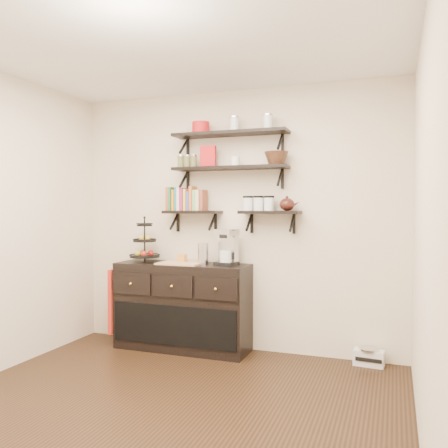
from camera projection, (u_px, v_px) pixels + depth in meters
floor at (155, 416)px, 3.37m from camera, size 3.50×3.50×0.00m
ceiling at (153, 32)px, 3.28m from camera, size 3.50×3.50×0.02m
back_wall at (234, 220)px, 4.97m from camera, size 3.50×0.02×2.70m
right_wall at (424, 231)px, 2.73m from camera, size 0.02×3.50×2.70m
shelf_top at (230, 134)px, 4.81m from camera, size 1.20×0.27×0.23m
shelf_mid at (230, 168)px, 4.83m from camera, size 1.20×0.27×0.23m
shelf_low_left at (193, 213)px, 5.00m from camera, size 0.60×0.25×0.23m
shelf_low_right at (270, 213)px, 4.71m from camera, size 0.60×0.25×0.23m
cookbooks at (188, 200)px, 5.01m from camera, size 0.43×0.15×0.26m
glass_canisters at (258, 204)px, 4.75m from camera, size 0.32×0.10×0.13m
sideboard at (183, 306)px, 4.94m from camera, size 1.40×0.50×0.92m
fruit_stand at (145, 247)px, 5.08m from camera, size 0.32×0.32×0.47m
candle at (182, 258)px, 4.93m from camera, size 0.08×0.08×0.08m
coffee_maker at (227, 248)px, 4.78m from camera, size 0.24×0.24×0.37m
thermal_carafe at (203, 254)px, 4.82m from camera, size 0.11×0.11×0.22m
apron at (117, 300)px, 5.10m from camera, size 0.04×0.29×0.68m
radio at (369, 357)px, 4.43m from camera, size 0.29×0.20×0.17m
recipe_box at (208, 157)px, 4.90m from camera, size 0.16×0.07×0.22m
walnut_bowl at (276, 158)px, 4.65m from camera, size 0.24×0.24×0.13m
ramekins at (235, 162)px, 4.80m from camera, size 0.09×0.09×0.10m
teapot at (287, 203)px, 4.65m from camera, size 0.22×0.19×0.15m
red_pot at (201, 128)px, 4.92m from camera, size 0.18×0.18×0.12m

